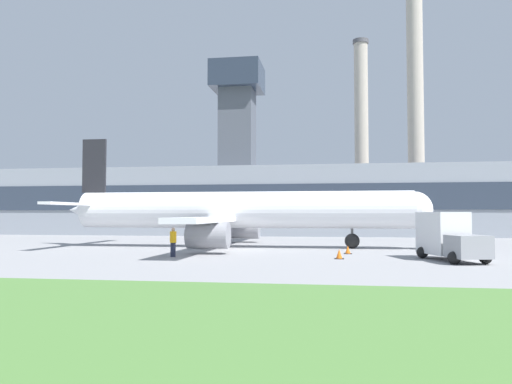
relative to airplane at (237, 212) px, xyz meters
The scene contains 10 objects.
ground_plane 4.14m from the airplane, 80.20° to the right, with size 400.00×400.00×0.00m, color gray.
terminal_building 25.75m from the airplane, 89.56° to the left, with size 82.64×12.50×22.89m.
smokestack_left 55.59m from the airplane, 76.04° to the left, with size 2.86×2.86×34.58m.
smokestack_right 56.85m from the airplane, 65.90° to the left, with size 3.18×3.18×41.54m.
airplane is the anchor object (origin of this frame).
pushback_tug 16.25m from the airplane, ahead, with size 3.72×2.48×1.70m.
baggage_truck 17.15m from the airplane, 33.04° to the right, with size 3.42×5.68×2.80m.
ground_crew_person 9.97m from the airplane, 102.93° to the right, with size 0.44×0.44×1.84m.
traffic_cone_near_nose 12.62m from the airplane, 49.16° to the right, with size 0.56×0.56×0.59m.
traffic_cone_wingtip 10.56m from the airplane, 31.74° to the right, with size 0.53×0.53×0.56m.
Camera 1 is at (7.22, -36.75, 2.67)m, focal length 35.00 mm.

